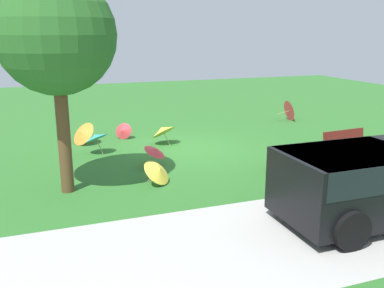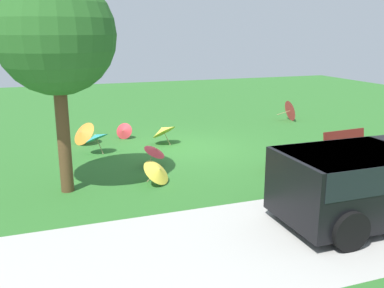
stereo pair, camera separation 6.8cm
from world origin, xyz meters
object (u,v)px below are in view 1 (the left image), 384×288
van_dark (379,177)px  parasol_orange_0 (82,133)px  parasol_yellow_0 (158,171)px  parasol_red_2 (279,160)px  parasol_teal_1 (96,137)px  parasol_red_4 (155,151)px  parasol_yellow_1 (162,130)px  parasol_red_3 (123,131)px  park_bench (340,143)px  shade_tree (56,36)px  parasol_red_0 (291,110)px

van_dark → parasol_orange_0: size_ratio=4.09×
parasol_yellow_0 → parasol_red_2: 3.48m
parasol_orange_0 → van_dark: bearing=121.6°
van_dark → parasol_teal_1: bearing=-55.4°
parasol_red_4 → parasol_yellow_0: bearing=77.5°
parasol_yellow_1 → parasol_red_3: 1.69m
parasol_red_4 → parasol_orange_0: bearing=-61.8°
parasol_yellow_0 → parasol_red_3: bearing=-91.0°
park_bench → parasol_orange_0: (7.48, -4.42, -0.06)m
park_bench → parasol_teal_1: 7.81m
parasol_yellow_0 → parasol_red_2: (-3.48, 0.18, -0.03)m
shade_tree → parasol_orange_0: shade_tree is taller
parasol_yellow_0 → parasol_teal_1: bearing=-72.4°
van_dark → parasol_teal_1: 8.62m
shade_tree → parasol_red_0: 12.01m
parasol_yellow_0 → parasol_red_3: parasol_yellow_0 is taller
parasol_teal_1 → parasol_red_4: 2.43m
parasol_yellow_1 → shade_tree: bearing=46.2°
parasol_orange_0 → parasol_red_4: bearing=118.2°
parasol_yellow_1 → parasol_teal_1: size_ratio=1.09×
parasol_red_4 → shade_tree: bearing=26.5°
parasol_teal_1 → parasol_red_2: (-4.60, 3.70, -0.22)m
van_dark → parasol_orange_0: bearing=-58.4°
van_dark → parasol_yellow_1: size_ratio=3.80×
parasol_orange_0 → parasol_red_2: parasol_orange_0 is taller
van_dark → parasol_red_4: 6.20m
shade_tree → parasol_teal_1: bearing=-109.4°
parasol_orange_0 → parasol_red_0: size_ratio=1.17×
parasol_red_2 → parasol_red_0: bearing=-125.2°
shade_tree → parasol_red_2: shade_tree is taller
parasol_teal_1 → parasol_red_3: bearing=-126.6°
parasol_yellow_1 → parasol_red_3: bearing=-45.7°
van_dark → parasol_red_0: (-4.03, -9.53, -0.44)m
parasol_teal_1 → parasol_red_4: (-1.47, 1.93, -0.10)m
park_bench → parasol_yellow_0: (6.07, 0.46, -0.10)m
van_dark → parasol_teal_1: size_ratio=4.15×
shade_tree → parasol_red_4: shade_tree is taller
parasol_teal_1 → parasol_yellow_1: bearing=-169.9°
parasol_red_2 → parasol_red_4: 3.59m
parasol_red_4 → parasol_red_2: bearing=150.4°
parasol_orange_0 → parasol_red_4: size_ratio=1.23×
park_bench → parasol_red_0: (-1.74, -5.50, 0.01)m
park_bench → parasol_red_0: parasol_red_0 is taller
park_bench → van_dark: bearing=60.4°
shade_tree → van_dark: bearing=147.4°
park_bench → parasol_yellow_0: park_bench is taller
park_bench → parasol_orange_0: park_bench is taller
van_dark → parasol_red_4: van_dark is taller
parasol_orange_0 → parasol_yellow_1: parasol_yellow_1 is taller
parasol_orange_0 → parasol_red_2: size_ratio=1.29×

